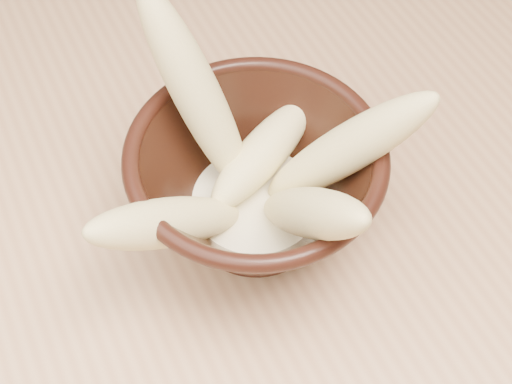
% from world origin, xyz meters
% --- Properties ---
extents(table, '(1.20, 0.80, 0.75)m').
position_xyz_m(table, '(0.00, 0.00, 0.67)').
color(table, tan).
rests_on(table, ground).
extents(bowl, '(0.18, 0.18, 0.10)m').
position_xyz_m(bowl, '(0.05, 0.05, 0.81)').
color(bowl, black).
rests_on(bowl, table).
extents(milk_puddle, '(0.10, 0.10, 0.01)m').
position_xyz_m(milk_puddle, '(0.05, 0.05, 0.78)').
color(milk_puddle, '#F2E7C2').
rests_on(milk_puddle, bowl).
extents(banana_upright, '(0.07, 0.12, 0.16)m').
position_xyz_m(banana_upright, '(0.03, 0.11, 0.86)').
color(banana_upright, '#E3CF86').
rests_on(banana_upright, bowl).
extents(banana_left, '(0.13, 0.06, 0.10)m').
position_xyz_m(banana_left, '(-0.02, 0.04, 0.82)').
color(banana_left, '#E3CF86').
rests_on(banana_left, bowl).
extents(banana_right, '(0.13, 0.09, 0.13)m').
position_xyz_m(banana_right, '(0.11, 0.03, 0.84)').
color(banana_right, '#E3CF86').
rests_on(banana_right, bowl).
extents(banana_across, '(0.12, 0.08, 0.04)m').
position_xyz_m(banana_across, '(0.06, 0.08, 0.81)').
color(banana_across, '#E3CF86').
rests_on(banana_across, bowl).
extents(banana_front, '(0.05, 0.12, 0.12)m').
position_xyz_m(banana_front, '(0.06, -0.00, 0.84)').
color(banana_front, '#E3CF86').
rests_on(banana_front, bowl).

